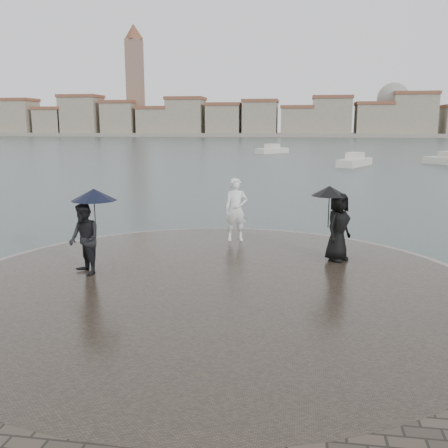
# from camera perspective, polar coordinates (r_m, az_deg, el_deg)

# --- Properties ---
(ground) EXTENTS (400.00, 400.00, 0.00)m
(ground) POSITION_cam_1_polar(r_m,az_deg,el_deg) (8.32, -5.28, -16.40)
(ground) COLOR #2B3835
(ground) RESTS_ON ground
(kerb_ring) EXTENTS (12.50, 12.50, 0.32)m
(kerb_ring) POSITION_cam_1_polar(r_m,az_deg,el_deg) (11.41, -1.01, -7.64)
(kerb_ring) COLOR gray
(kerb_ring) RESTS_ON ground
(quay_tip) EXTENTS (11.90, 11.90, 0.36)m
(quay_tip) POSITION_cam_1_polar(r_m,az_deg,el_deg) (11.40, -1.01, -7.54)
(quay_tip) COLOR #2D261E
(quay_tip) RESTS_ON ground
(statue) EXTENTS (0.78, 0.59, 1.92)m
(statue) POSITION_cam_1_polar(r_m,az_deg,el_deg) (15.19, 1.39, 1.65)
(statue) COLOR white
(statue) RESTS_ON quay_tip
(visitor_left) EXTENTS (1.31, 1.15, 2.04)m
(visitor_left) POSITION_cam_1_polar(r_m,az_deg,el_deg) (12.14, -15.40, -0.39)
(visitor_left) COLOR black
(visitor_left) RESTS_ON quay_tip
(visitor_right) EXTENTS (1.21, 1.10, 1.95)m
(visitor_right) POSITION_cam_1_polar(r_m,az_deg,el_deg) (13.24, 12.71, 0.53)
(visitor_right) COLOR black
(visitor_right) RESTS_ON quay_tip
(far_skyline) EXTENTS (260.00, 20.00, 37.00)m
(far_skyline) POSITION_cam_1_polar(r_m,az_deg,el_deg) (168.05, 6.16, 11.79)
(far_skyline) COLOR gray
(far_skyline) RESTS_ON ground
(boats) EXTENTS (22.87, 26.10, 1.50)m
(boats) POSITION_cam_1_polar(r_m,az_deg,el_deg) (57.19, 14.04, 7.44)
(boats) COLOR silver
(boats) RESTS_ON ground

